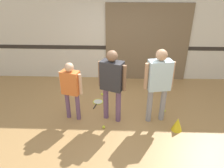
{
  "coord_description": "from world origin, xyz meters",
  "views": [
    {
      "loc": [
        0.03,
        -4.21,
        3.13
      ],
      "look_at": [
        -0.12,
        0.01,
        0.93
      ],
      "focal_mm": 35.0,
      "sensor_mm": 36.0,
      "label": 1
    }
  ],
  "objects_px": {
    "person_instructor": "(112,79)",
    "person_student_left": "(71,86)",
    "tennis_ball_near_instructor": "(104,127)",
    "tennis_ball_by_spare_racket": "(107,100)",
    "tennis_ball_stray_right": "(102,94)",
    "tennis_ball_stray_left": "(164,111)",
    "person_student_right": "(159,79)",
    "training_cone": "(177,124)",
    "racket_spare_on_floor": "(98,102)"
  },
  "relations": [
    {
      "from": "racket_spare_on_floor",
      "to": "training_cone",
      "type": "bearing_deg",
      "value": 73.79
    },
    {
      "from": "person_student_right",
      "to": "tennis_ball_stray_right",
      "type": "distance_m",
      "value": 2.01
    },
    {
      "from": "tennis_ball_by_spare_racket",
      "to": "tennis_ball_stray_right",
      "type": "distance_m",
      "value": 0.34
    },
    {
      "from": "tennis_ball_near_instructor",
      "to": "tennis_ball_by_spare_racket",
      "type": "bearing_deg",
      "value": 90.19
    },
    {
      "from": "tennis_ball_near_instructor",
      "to": "training_cone",
      "type": "bearing_deg",
      "value": -0.17
    },
    {
      "from": "person_instructor",
      "to": "person_student_left",
      "type": "xyz_separation_m",
      "value": [
        -0.91,
        0.01,
        -0.18
      ]
    },
    {
      "from": "person_student_left",
      "to": "tennis_ball_by_spare_racket",
      "type": "height_order",
      "value": "person_student_left"
    },
    {
      "from": "tennis_ball_near_instructor",
      "to": "racket_spare_on_floor",
      "type": "bearing_deg",
      "value": 102.39
    },
    {
      "from": "person_instructor",
      "to": "training_cone",
      "type": "distance_m",
      "value": 1.74
    },
    {
      "from": "person_student_left",
      "to": "racket_spare_on_floor",
      "type": "bearing_deg",
      "value": 69.54
    },
    {
      "from": "racket_spare_on_floor",
      "to": "training_cone",
      "type": "distance_m",
      "value": 2.14
    },
    {
      "from": "tennis_ball_near_instructor",
      "to": "tennis_ball_by_spare_racket",
      "type": "relative_size",
      "value": 1.0
    },
    {
      "from": "racket_spare_on_floor",
      "to": "tennis_ball_by_spare_racket",
      "type": "height_order",
      "value": "tennis_ball_by_spare_racket"
    },
    {
      "from": "person_student_left",
      "to": "person_student_right",
      "type": "distance_m",
      "value": 1.93
    },
    {
      "from": "racket_spare_on_floor",
      "to": "tennis_ball_by_spare_racket",
      "type": "distance_m",
      "value": 0.24
    },
    {
      "from": "tennis_ball_stray_right",
      "to": "tennis_ball_near_instructor",
      "type": "bearing_deg",
      "value": -84.1
    },
    {
      "from": "person_instructor",
      "to": "person_student_right",
      "type": "xyz_separation_m",
      "value": [
        1.01,
        0.01,
        0.02
      ]
    },
    {
      "from": "person_student_right",
      "to": "tennis_ball_by_spare_racket",
      "type": "xyz_separation_m",
      "value": [
        -1.18,
        0.78,
        -1.04
      ]
    },
    {
      "from": "tennis_ball_stray_right",
      "to": "racket_spare_on_floor",
      "type": "bearing_deg",
      "value": -102.5
    },
    {
      "from": "person_instructor",
      "to": "tennis_ball_near_instructor",
      "type": "xyz_separation_m",
      "value": [
        -0.17,
        -0.35,
        -1.02
      ]
    },
    {
      "from": "person_student_left",
      "to": "tennis_ball_near_instructor",
      "type": "distance_m",
      "value": 1.18
    },
    {
      "from": "tennis_ball_stray_right",
      "to": "person_student_left",
      "type": "bearing_deg",
      "value": -118.47
    },
    {
      "from": "person_student_right",
      "to": "tennis_ball_stray_right",
      "type": "relative_size",
      "value": 26.28
    },
    {
      "from": "tennis_ball_stray_left",
      "to": "tennis_ball_stray_right",
      "type": "height_order",
      "value": "same"
    },
    {
      "from": "tennis_ball_by_spare_racket",
      "to": "person_student_left",
      "type": "bearing_deg",
      "value": -133.35
    },
    {
      "from": "person_instructor",
      "to": "person_student_left",
      "type": "distance_m",
      "value": 0.93
    },
    {
      "from": "tennis_ball_by_spare_racket",
      "to": "tennis_ball_stray_left",
      "type": "relative_size",
      "value": 1.0
    },
    {
      "from": "tennis_ball_by_spare_racket",
      "to": "tennis_ball_stray_right",
      "type": "bearing_deg",
      "value": 115.3
    },
    {
      "from": "tennis_ball_stray_right",
      "to": "training_cone",
      "type": "height_order",
      "value": "training_cone"
    },
    {
      "from": "tennis_ball_by_spare_racket",
      "to": "racket_spare_on_floor",
      "type": "bearing_deg",
      "value": -162.35
    },
    {
      "from": "person_student_left",
      "to": "tennis_ball_stray_left",
      "type": "distance_m",
      "value": 2.38
    },
    {
      "from": "person_student_right",
      "to": "person_instructor",
      "type": "bearing_deg",
      "value": -10.58
    },
    {
      "from": "tennis_ball_by_spare_racket",
      "to": "tennis_ball_stray_left",
      "type": "distance_m",
      "value": 1.54
    },
    {
      "from": "tennis_ball_by_spare_racket",
      "to": "tennis_ball_stray_left",
      "type": "bearing_deg",
      "value": -17.15
    },
    {
      "from": "tennis_ball_near_instructor",
      "to": "tennis_ball_stray_left",
      "type": "height_order",
      "value": "same"
    },
    {
      "from": "person_student_left",
      "to": "tennis_ball_near_instructor",
      "type": "relative_size",
      "value": 21.41
    },
    {
      "from": "person_instructor",
      "to": "training_cone",
      "type": "relative_size",
      "value": 5.54
    },
    {
      "from": "person_student_left",
      "to": "person_student_right",
      "type": "bearing_deg",
      "value": 15.0
    },
    {
      "from": "person_instructor",
      "to": "person_student_left",
      "type": "bearing_deg",
      "value": -159.09
    },
    {
      "from": "training_cone",
      "to": "person_student_left",
      "type": "bearing_deg",
      "value": 171.16
    },
    {
      "from": "racket_spare_on_floor",
      "to": "tennis_ball_near_instructor",
      "type": "height_order",
      "value": "tennis_ball_near_instructor"
    },
    {
      "from": "training_cone",
      "to": "tennis_ball_stray_right",
      "type": "bearing_deg",
      "value": 140.47
    },
    {
      "from": "racket_spare_on_floor",
      "to": "tennis_ball_by_spare_racket",
      "type": "bearing_deg",
      "value": 121.57
    },
    {
      "from": "person_student_right",
      "to": "tennis_ball_near_instructor",
      "type": "distance_m",
      "value": 1.61
    },
    {
      "from": "tennis_ball_by_spare_racket",
      "to": "tennis_ball_stray_right",
      "type": "height_order",
      "value": "same"
    },
    {
      "from": "person_student_left",
      "to": "tennis_ball_stray_right",
      "type": "height_order",
      "value": "person_student_left"
    },
    {
      "from": "person_student_left",
      "to": "tennis_ball_stray_right",
      "type": "relative_size",
      "value": 21.41
    },
    {
      "from": "tennis_ball_stray_left",
      "to": "tennis_ball_near_instructor",
      "type": "bearing_deg",
      "value": -154.82
    },
    {
      "from": "training_cone",
      "to": "person_instructor",
      "type": "bearing_deg",
      "value": 166.17
    },
    {
      "from": "racket_spare_on_floor",
      "to": "tennis_ball_stray_left",
      "type": "bearing_deg",
      "value": 91.33
    }
  ]
}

